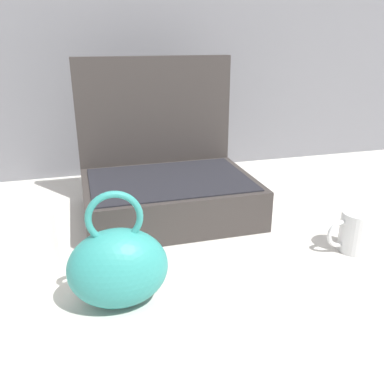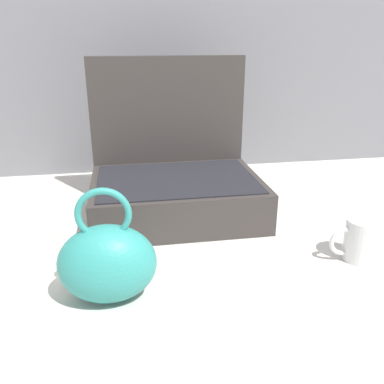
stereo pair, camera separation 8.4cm
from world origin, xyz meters
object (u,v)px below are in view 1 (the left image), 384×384
teal_pouch_handbag (118,267)px  coffee_mug (355,232)px  info_card_left (24,249)px  open_suitcase (166,181)px

teal_pouch_handbag → coffee_mug: 0.50m
teal_pouch_handbag → info_card_left: size_ratio=1.67×
teal_pouch_handbag → coffee_mug: teal_pouch_handbag is taller
teal_pouch_handbag → info_card_left: teal_pouch_handbag is taller
coffee_mug → info_card_left: info_card_left is taller
coffee_mug → open_suitcase: bearing=137.4°
open_suitcase → info_card_left: 0.40m
coffee_mug → info_card_left: 0.67m
teal_pouch_handbag → coffee_mug: bearing=5.8°
teal_pouch_handbag → info_card_left: (-0.16, 0.13, -0.01)m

